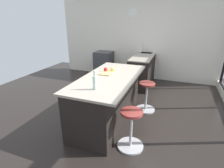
# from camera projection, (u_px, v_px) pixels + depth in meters

# --- Properties ---
(ground_plane) EXTENTS (7.62, 7.62, 0.00)m
(ground_plane) POSITION_uv_depth(u_px,v_px,m) (103.00, 114.00, 4.00)
(ground_plane) COLOR black
(interior_partition_left) EXTENTS (0.15, 5.51, 2.75)m
(interior_partition_left) POSITION_uv_depth(u_px,v_px,m) (136.00, 38.00, 6.07)
(interior_partition_left) COLOR silver
(interior_partition_left) RESTS_ON ground_plane
(sink_cabinet) EXTENTS (2.29, 0.60, 1.21)m
(sink_cabinet) POSITION_uv_depth(u_px,v_px,m) (145.00, 67.00, 5.95)
(sink_cabinet) COLOR black
(sink_cabinet) RESTS_ON ground_plane
(oven_range) EXTENTS (0.60, 0.61, 0.90)m
(oven_range) POSITION_uv_depth(u_px,v_px,m) (104.00, 64.00, 6.45)
(oven_range) COLOR #38383D
(oven_range) RESTS_ON ground_plane
(kitchen_island) EXTENTS (2.14, 1.01, 0.96)m
(kitchen_island) POSITION_uv_depth(u_px,v_px,m) (108.00, 98.00, 3.63)
(kitchen_island) COLOR black
(kitchen_island) RESTS_ON ground_plane
(stool_by_window) EXTENTS (0.44, 0.44, 0.68)m
(stool_by_window) POSITION_uv_depth(u_px,v_px,m) (146.00, 97.00, 4.06)
(stool_by_window) COLOR #B7B7BC
(stool_by_window) RESTS_ON ground_plane
(stool_middle) EXTENTS (0.44, 0.44, 0.68)m
(stool_middle) POSITION_uv_depth(u_px,v_px,m) (131.00, 130.00, 2.88)
(stool_middle) COLOR #B7B7BC
(stool_middle) RESTS_ON ground_plane
(cutting_board) EXTENTS (0.36, 0.24, 0.02)m
(cutting_board) POSITION_uv_depth(u_px,v_px,m) (107.00, 73.00, 3.67)
(cutting_board) COLOR tan
(cutting_board) RESTS_ON kitchen_island
(apple_yellow) EXTENTS (0.08, 0.08, 0.08)m
(apple_yellow) POSITION_uv_depth(u_px,v_px,m) (112.00, 69.00, 3.75)
(apple_yellow) COLOR gold
(apple_yellow) RESTS_ON cutting_board
(apple_red) EXTENTS (0.08, 0.08, 0.08)m
(apple_red) POSITION_uv_depth(u_px,v_px,m) (106.00, 69.00, 3.74)
(apple_red) COLOR red
(apple_red) RESTS_ON cutting_board
(water_bottle) EXTENTS (0.06, 0.06, 0.31)m
(water_bottle) POSITION_uv_depth(u_px,v_px,m) (95.00, 82.00, 2.80)
(water_bottle) COLOR silver
(water_bottle) RESTS_ON kitchen_island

